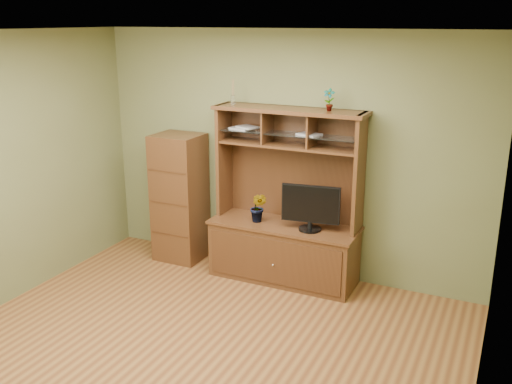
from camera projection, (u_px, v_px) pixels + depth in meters
The scene contains 8 objects.
room at pixel (191, 206), 4.58m from camera, with size 4.54×4.04×2.74m.
media_hutch at pixel (285, 234), 6.27m from camera, with size 1.66×0.61×1.90m.
monitor at pixel (310, 207), 5.95m from camera, with size 0.62×0.24×0.49m.
orchid_plant at pixel (258, 207), 6.23m from camera, with size 0.18×0.15×0.33m, color #27521C.
top_plant at pixel (329, 100), 5.73m from camera, with size 0.12×0.08×0.23m, color #335F21.
reed_diffuser at pixel (233, 95), 6.17m from camera, with size 0.05×0.05×0.27m.
magazines at pixel (265, 130), 6.12m from camera, with size 1.05×0.23×0.04m.
side_cabinet at pixel (180, 198), 6.76m from camera, with size 0.54×0.49×1.52m.
Camera 1 is at (2.32, -3.71, 2.80)m, focal length 40.00 mm.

